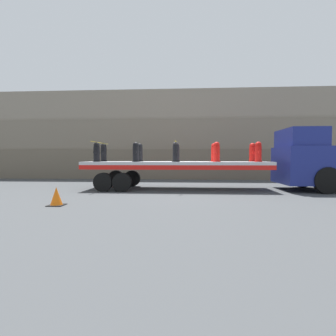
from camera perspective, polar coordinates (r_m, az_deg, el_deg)
The scene contains 17 objects.
ground_plane at distance 12.80m, azimuth 1.78°, elevation -4.63°, with size 120.00×120.00×0.00m, color #3F4244.
rock_cliff at distance 20.19m, azimuth 2.55°, elevation 7.03°, with size 60.00×3.30×6.45m.
truck_cab at distance 13.90m, azimuth 27.80°, elevation 1.63°, with size 2.29×2.73×2.87m.
flatbed_trailer at distance 12.76m, azimuth -0.88°, elevation 0.24°, with size 8.72×2.52×1.35m.
fire_hydrant_black_near_0 at distance 12.89m, azimuth -15.27°, elevation 3.33°, with size 0.37×0.59×0.92m.
fire_hydrant_black_far_0 at distance 13.89m, azimuth -13.84°, elevation 3.25°, with size 0.37×0.59×0.92m.
fire_hydrant_black_near_1 at distance 12.40m, azimuth -7.02°, elevation 3.44°, with size 0.37×0.59×0.92m.
fire_hydrant_black_far_1 at distance 13.44m, azimuth -6.17°, elevation 3.34°, with size 0.37×0.59×0.92m.
fire_hydrant_black_near_2 at distance 12.19m, azimuth 1.70°, elevation 3.48°, with size 0.37×0.59×0.92m.
fire_hydrant_black_far_2 at distance 13.25m, azimuth 1.87°, elevation 3.37°, with size 0.37×0.59×0.92m.
fire_hydrant_red_near_3 at distance 12.26m, azimuth 10.53°, elevation 3.43°, with size 0.37×0.59×0.92m.
fire_hydrant_red_far_3 at distance 13.32m, azimuth 10.00°, elevation 3.33°, with size 0.37×0.59×0.92m.
fire_hydrant_red_near_4 at distance 12.62m, azimuth 19.05°, elevation 3.31°, with size 0.37×0.59×0.92m.
fire_hydrant_red_far_4 at distance 13.65m, azimuth 17.88°, elevation 3.23°, with size 0.37×0.59×0.92m.
cargo_strap_rear at distance 13.41m, azimuth -14.55°, elevation 5.34°, with size 0.05×2.61×0.01m.
cargo_strap_middle at distance 12.74m, azimuth 1.79°, elevation 5.58°, with size 0.05×2.61×0.01m.
traffic_cone at distance 9.13m, azimuth -23.13°, elevation -5.74°, with size 0.49×0.49×0.59m.
Camera 1 is at (0.45, -12.71, 1.52)m, focal length 28.00 mm.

